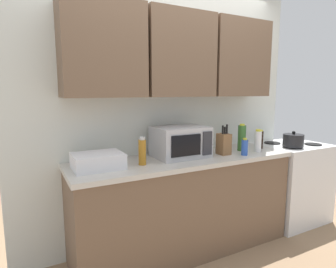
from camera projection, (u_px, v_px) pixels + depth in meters
wall_back_with_cabinets at (172, 84)px, 2.68m from camera, size 2.97×0.38×2.60m
counter_run at (184, 204)px, 2.64m from camera, size 2.10×0.63×0.90m
stove_range at (290, 182)px, 3.29m from camera, size 0.76×0.64×0.91m
kettle at (293, 140)px, 3.01m from camera, size 0.21×0.21×0.17m
microwave at (180, 142)px, 2.58m from camera, size 0.48×0.37×0.28m
dish_rack at (98, 161)px, 2.20m from camera, size 0.38×0.30×0.12m
knife_block at (224, 144)px, 2.69m from camera, size 0.10×0.12×0.29m
bottle_soy_dark at (260, 139)px, 2.97m from camera, size 0.06×0.06×0.20m
bottle_amber_vinegar at (142, 152)px, 2.30m from camera, size 0.06×0.06×0.23m
bottle_blue_cleaner at (245, 147)px, 2.65m from camera, size 0.06×0.06×0.16m
bottle_white_jar at (258, 141)px, 2.80m from camera, size 0.07×0.07×0.23m
bottle_green_oil at (242, 138)px, 2.85m from camera, size 0.08×0.08×0.28m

